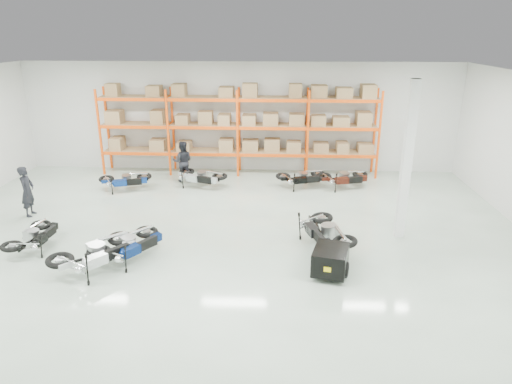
# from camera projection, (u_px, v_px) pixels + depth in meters

# --- Properties ---
(room) EXTENTS (18.00, 18.00, 18.00)m
(room) POSITION_uv_depth(u_px,v_px,m) (218.00, 164.00, 12.39)
(room) COLOR silver
(room) RESTS_ON ground
(pallet_rack) EXTENTS (11.28, 0.98, 3.62)m
(pallet_rack) POSITION_uv_depth(u_px,v_px,m) (238.00, 120.00, 18.45)
(pallet_rack) COLOR #FF510D
(pallet_rack) RESTS_ON ground
(structural_column) EXTENTS (0.25, 0.25, 4.50)m
(structural_column) POSITION_uv_depth(u_px,v_px,m) (407.00, 162.00, 12.61)
(structural_column) COLOR white
(structural_column) RESTS_ON ground
(moto_blue_centre) EXTENTS (1.78, 2.00, 1.18)m
(moto_blue_centre) POSITION_uv_depth(u_px,v_px,m) (129.00, 240.00, 11.80)
(moto_blue_centre) COLOR #071A4B
(moto_blue_centre) RESTS_ON ground
(moto_silver_left) EXTENTS (2.01, 2.14, 1.27)m
(moto_silver_left) POSITION_uv_depth(u_px,v_px,m) (96.00, 248.00, 11.28)
(moto_silver_left) COLOR #B8BABF
(moto_silver_left) RESTS_ON ground
(moto_black_far_left) EXTENTS (0.92, 1.70, 1.07)m
(moto_black_far_left) POSITION_uv_depth(u_px,v_px,m) (34.00, 233.00, 12.37)
(moto_black_far_left) COLOR black
(moto_black_far_left) RESTS_ON ground
(moto_touring_right) EXTENTS (1.49, 2.14, 1.26)m
(moto_touring_right) POSITION_uv_depth(u_px,v_px,m) (325.00, 226.00, 12.53)
(moto_touring_right) COLOR black
(moto_touring_right) RESTS_ON ground
(trailer) EXTENTS (1.02, 1.75, 0.71)m
(trailer) POSITION_uv_depth(u_px,v_px,m) (330.00, 260.00, 11.09)
(trailer) COLOR black
(trailer) RESTS_ON ground
(moto_back_a) EXTENTS (1.82, 1.25, 1.08)m
(moto_back_a) POSITION_uv_depth(u_px,v_px,m) (125.00, 177.00, 17.01)
(moto_back_a) COLOR navy
(moto_back_a) RESTS_ON ground
(moto_back_b) EXTENTS (1.95, 1.46, 1.14)m
(moto_back_b) POSITION_uv_depth(u_px,v_px,m) (200.00, 173.00, 17.36)
(moto_back_b) COLOR #B8BCC2
(moto_back_b) RESTS_ON ground
(moto_back_c) EXTENTS (1.85, 1.26, 1.10)m
(moto_back_c) POSITION_uv_depth(u_px,v_px,m) (302.00, 174.00, 17.29)
(moto_back_c) COLOR black
(moto_back_c) RESTS_ON ground
(moto_back_d) EXTENTS (1.88, 1.21, 1.12)m
(moto_back_d) POSITION_uv_depth(u_px,v_px,m) (344.00, 175.00, 17.22)
(moto_back_d) COLOR #3D140C
(moto_back_d) RESTS_ON ground
(person_left) EXTENTS (0.44, 0.63, 1.64)m
(person_left) POSITION_uv_depth(u_px,v_px,m) (27.00, 191.00, 14.58)
(person_left) COLOR black
(person_left) RESTS_ON ground
(person_back) EXTENTS (0.85, 0.69, 1.62)m
(person_back) POSITION_uv_depth(u_px,v_px,m) (183.00, 161.00, 17.91)
(person_back) COLOR black
(person_back) RESTS_ON ground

